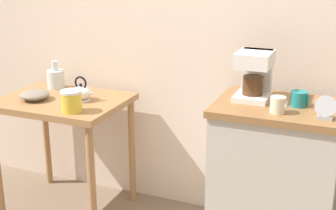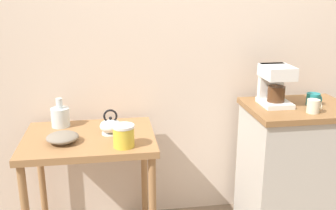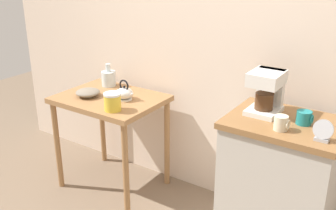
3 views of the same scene
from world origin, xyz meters
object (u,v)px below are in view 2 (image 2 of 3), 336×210
canister_enamel (124,136)px  coffee_maker (275,83)px  mug_small_cream (314,106)px  mug_dark_teal (313,99)px  glass_carafe_vase (60,116)px  bowl_stoneware (63,137)px  teakettle (111,126)px

canister_enamel → coffee_maker: (0.99, 0.28, 0.20)m
mug_small_cream → mug_dark_teal: bearing=61.8°
glass_carafe_vase → mug_dark_teal: 1.63m
canister_enamel → glass_carafe_vase: bearing=134.4°
bowl_stoneware → canister_enamel: size_ratio=1.45×
teakettle → coffee_maker: (1.05, 0.07, 0.21)m
bowl_stoneware → mug_dark_teal: mug_dark_teal is taller
bowl_stoneware → canister_enamel: canister_enamel is taller
bowl_stoneware → mug_small_cream: size_ratio=2.21×
bowl_stoneware → glass_carafe_vase: size_ratio=0.99×
teakettle → glass_carafe_vase: size_ratio=0.87×
coffee_maker → mug_dark_teal: 0.27m
canister_enamel → coffee_maker: coffee_maker is taller
teakettle → glass_carafe_vase: bearing=150.1°
mug_dark_teal → mug_small_cream: bearing=-118.2°
teakettle → mug_dark_teal: bearing=0.8°
coffee_maker → mug_small_cream: coffee_maker is taller
teakettle → glass_carafe_vase: (-0.32, 0.18, 0.02)m
glass_carafe_vase → mug_small_cream: 1.57m
teakettle → canister_enamel: bearing=-72.2°
canister_enamel → bowl_stoneware: bearing=162.4°
bowl_stoneware → mug_dark_teal: 1.59m
coffee_maker → teakettle: bearing=-176.2°
bowl_stoneware → coffee_maker: coffee_maker is taller
glass_carafe_vase → canister_enamel: bearing=-45.6°
bowl_stoneware → canister_enamel: (0.34, -0.11, 0.03)m
glass_carafe_vase → coffee_maker: size_ratio=0.71×
mug_dark_teal → coffee_maker: bearing=168.3°
coffee_maker → bowl_stoneware: bearing=-172.7°
bowl_stoneware → mug_small_cream: mug_small_cream is taller
bowl_stoneware → glass_carafe_vase: glass_carafe_vase is taller
glass_carafe_vase → canister_enamel: 0.55m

